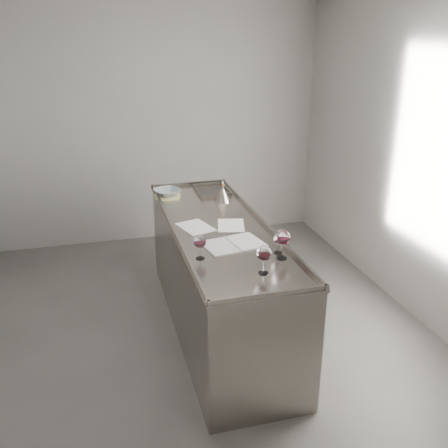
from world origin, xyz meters
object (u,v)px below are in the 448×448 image
object	(u,v)px
notebook	(233,244)
wine_funnel	(222,195)
wine_glass_right	(282,238)
counter	(219,278)
wine_glass_left	(200,242)
wine_glass_middle	(264,254)
wine_glass_small	(278,240)
ceramic_bowl	(167,192)

from	to	relation	value
notebook	wine_funnel	xyz separation A→B (m)	(0.18, 0.99, 0.06)
wine_glass_right	counter	bearing A→B (deg)	110.77
notebook	wine_glass_left	bearing A→B (deg)	-160.84
counter	wine_glass_middle	bearing A→B (deg)	-85.50
wine_glass_right	wine_funnel	xyz separation A→B (m)	(-0.08, 1.29, -0.09)
wine_glass_right	notebook	distance (m)	0.43
notebook	counter	bearing A→B (deg)	80.41
wine_glass_right	notebook	bearing A→B (deg)	130.24
wine_glass_small	notebook	xyz separation A→B (m)	(-0.27, 0.22, -0.09)
counter	wine_glass_middle	world-z (taller)	wine_glass_middle
wine_glass_middle	notebook	bearing A→B (deg)	97.10
wine_glass_middle	wine_glass_right	world-z (taller)	wine_glass_right
wine_glass_left	wine_glass_middle	size ratio (longest dim) A/B	0.91
wine_glass_middle	wine_funnel	xyz separation A→B (m)	(0.12, 1.48, -0.07)
counter	ceramic_bowl	distance (m)	1.04
wine_glass_middle	ceramic_bowl	world-z (taller)	wine_glass_middle
counter	wine_glass_right	distance (m)	0.98
wine_glass_middle	wine_glass_small	world-z (taller)	wine_glass_middle
counter	wine_glass_right	world-z (taller)	wine_glass_right
counter	ceramic_bowl	xyz separation A→B (m)	(-0.28, 0.85, 0.52)
counter	wine_glass_middle	distance (m)	1.08
wine_glass_left	wine_funnel	world-z (taller)	wine_funnel
counter	wine_glass_right	bearing A→B (deg)	-69.23
wine_glass_small	wine_glass_middle	bearing A→B (deg)	-126.75
wine_glass_left	wine_funnel	xyz separation A→B (m)	(0.47, 1.15, -0.06)
wine_glass_middle	wine_glass_small	size ratio (longest dim) A/B	1.36
wine_glass_right	ceramic_bowl	distance (m)	1.65
wine_glass_left	notebook	world-z (taller)	wine_glass_left
wine_glass_middle	ceramic_bowl	size ratio (longest dim) A/B	0.80
wine_glass_left	wine_glass_right	world-z (taller)	wine_glass_right
wine_glass_middle	notebook	xyz separation A→B (m)	(-0.06, 0.49, -0.13)
counter	wine_glass_small	world-z (taller)	wine_glass_small
wine_funnel	wine_glass_middle	bearing A→B (deg)	-94.70
wine_glass_middle	counter	bearing A→B (deg)	94.50
ceramic_bowl	wine_glass_small	bearing A→B (deg)	-69.46
wine_funnel	wine_glass_left	bearing A→B (deg)	-112.08
counter	wine_glass_left	xyz separation A→B (m)	(-0.28, -0.56, 0.59)
ceramic_bowl	wine_glass_right	bearing A→B (deg)	-70.80
notebook	wine_funnel	distance (m)	1.00
wine_glass_right	wine_glass_small	bearing A→B (deg)	85.19
ceramic_bowl	wine_funnel	size ratio (longest dim) A/B	1.13
counter	notebook	world-z (taller)	counter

